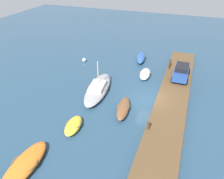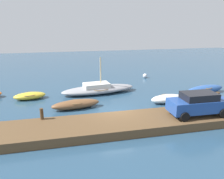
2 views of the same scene
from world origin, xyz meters
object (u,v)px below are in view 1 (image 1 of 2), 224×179
(dinghy_yellow, at_px, (73,125))
(sailboat_grey, at_px, (98,88))
(rowboat_brown, at_px, (123,108))
(motorboat_orange, at_px, (25,165))
(parked_car, at_px, (181,71))
(rowboat_white, at_px, (145,74))
(mooring_post_west, at_px, (148,126))
(mooring_post_mid_east, at_px, (170,63))
(rowboat_blue, at_px, (141,57))
(marker_buoy, at_px, (84,60))
(mooring_post_mid_west, at_px, (169,66))

(dinghy_yellow, distance_m, sailboat_grey, 6.59)
(dinghy_yellow, height_order, rowboat_brown, rowboat_brown)
(motorboat_orange, xyz_separation_m, parked_car, (17.33, -9.38, 1.09))
(rowboat_brown, height_order, rowboat_white, rowboat_brown)
(mooring_post_west, bearing_deg, mooring_post_mid_east, 0.00)
(motorboat_orange, bearing_deg, sailboat_grey, -5.82)
(rowboat_blue, relative_size, parked_car, 1.08)
(rowboat_white, relative_size, parked_car, 0.79)
(rowboat_brown, xyz_separation_m, motorboat_orange, (-9.17, 4.65, -0.02))
(rowboat_white, distance_m, mooring_post_west, 10.92)
(marker_buoy, bearing_deg, mooring_post_mid_west, -86.79)
(rowboat_blue, distance_m, parked_car, 7.93)
(sailboat_grey, height_order, mooring_post_west, sailboat_grey)
(dinghy_yellow, height_order, mooring_post_west, mooring_post_west)
(sailboat_grey, bearing_deg, rowboat_brown, -130.89)
(mooring_post_mid_west, bearing_deg, rowboat_blue, 57.25)
(marker_buoy, bearing_deg, motorboat_orange, -166.78)
(motorboat_orange, bearing_deg, parked_car, -30.28)
(mooring_post_west, bearing_deg, rowboat_white, 14.20)
(dinghy_yellow, relative_size, rowboat_white, 0.91)
(mooring_post_west, height_order, mooring_post_mid_west, mooring_post_mid_west)
(mooring_post_west, xyz_separation_m, mooring_post_mid_west, (12.73, 0.00, 0.01))
(mooring_post_mid_west, distance_m, mooring_post_mid_east, 0.78)
(sailboat_grey, distance_m, parked_car, 10.29)
(dinghy_yellow, bearing_deg, marker_buoy, 14.34)
(dinghy_yellow, bearing_deg, rowboat_brown, -48.63)
(rowboat_brown, distance_m, rowboat_blue, 13.17)
(mooring_post_mid_west, relative_size, marker_buoy, 1.41)
(mooring_post_mid_west, bearing_deg, dinghy_yellow, 155.60)
(parked_car, bearing_deg, rowboat_white, 91.79)
(dinghy_yellow, xyz_separation_m, motorboat_orange, (-5.15, 1.21, 0.03))
(mooring_post_mid_west, distance_m, parked_car, 2.72)
(rowboat_white, relative_size, rowboat_blue, 0.73)
(motorboat_orange, bearing_deg, mooring_post_west, -50.83)
(motorboat_orange, relative_size, parked_car, 1.20)
(dinghy_yellow, bearing_deg, motorboat_orange, 158.62)
(rowboat_blue, xyz_separation_m, mooring_post_mid_east, (-2.07, -4.43, 0.66))
(dinghy_yellow, height_order, sailboat_grey, sailboat_grey)
(mooring_post_west, distance_m, mooring_post_mid_east, 13.50)
(mooring_post_west, distance_m, mooring_post_mid_west, 12.73)
(marker_buoy, bearing_deg, rowboat_blue, -65.29)
(dinghy_yellow, xyz_separation_m, mooring_post_west, (1.54, -6.47, 0.65))
(rowboat_white, bearing_deg, marker_buoy, 76.19)
(motorboat_orange, xyz_separation_m, mooring_post_mid_west, (19.42, -7.69, 0.63))
(mooring_post_mid_east, relative_size, marker_buoy, 1.69)
(mooring_post_mid_west, height_order, marker_buoy, mooring_post_mid_west)
(rowboat_blue, height_order, mooring_post_mid_east, mooring_post_mid_east)
(rowboat_white, bearing_deg, motorboat_orange, 158.91)
(dinghy_yellow, distance_m, rowboat_brown, 5.29)
(rowboat_blue, xyz_separation_m, mooring_post_mid_west, (-2.85, -4.43, 0.58))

